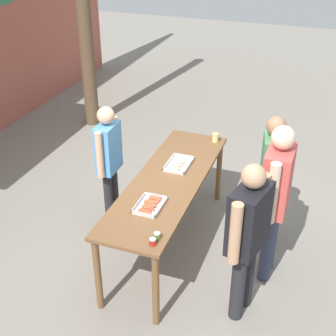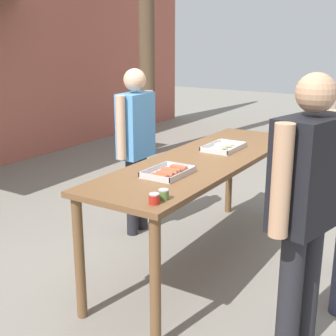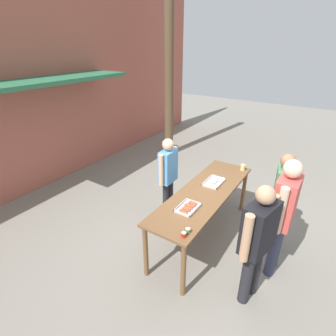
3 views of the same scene
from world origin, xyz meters
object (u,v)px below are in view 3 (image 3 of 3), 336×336
(food_tray_sausages, at_px, (188,208))
(utility_pole, at_px, (169,55))
(food_tray_buns, at_px, (214,182))
(condiment_jar_mustard, at_px, (184,235))
(beer_cup, at_px, (243,167))
(person_customer_waiting_in_line, at_px, (283,210))
(condiment_jar_ketchup, at_px, (188,231))
(person_customer_with_cup, at_px, (281,195))
(person_customer_holding_hotdog, at_px, (258,237))
(person_server_behind_table, at_px, (168,172))

(food_tray_sausages, relative_size, utility_pole, 0.07)
(food_tray_sausages, relative_size, food_tray_buns, 0.91)
(condiment_jar_mustard, bearing_deg, beer_cup, 0.22)
(food_tray_sausages, xyz_separation_m, person_customer_waiting_in_line, (0.48, -1.18, 0.13))
(condiment_jar_ketchup, xyz_separation_m, person_customer_with_cup, (1.45, -0.80, 0.05))
(condiment_jar_mustard, relative_size, person_customer_waiting_in_line, 0.04)
(condiment_jar_mustard, xyz_separation_m, person_customer_with_cup, (1.54, -0.81, 0.05))
(food_tray_buns, bearing_deg, person_customer_with_cup, -84.97)
(person_customer_waiting_in_line, height_order, utility_pole, utility_pole)
(food_tray_sausages, xyz_separation_m, condiment_jar_ketchup, (-0.46, -0.25, 0.02))
(person_customer_holding_hotdog, bearing_deg, condiment_jar_mustard, -50.37)
(person_customer_waiting_in_line, distance_m, utility_pole, 5.05)
(person_customer_holding_hotdog, height_order, person_customer_with_cup, person_customer_holding_hotdog)
(utility_pole, bearing_deg, food_tray_sausages, -143.33)
(food_tray_buns, bearing_deg, person_server_behind_table, 98.32)
(utility_pole, bearing_deg, condiment_jar_ketchup, -144.19)
(food_tray_sausages, bearing_deg, person_customer_holding_hotdog, -98.80)
(food_tray_buns, relative_size, person_customer_holding_hotdog, 0.24)
(condiment_jar_mustard, xyz_separation_m, person_customer_waiting_in_line, (1.03, -0.93, 0.11))
(person_customer_waiting_in_line, bearing_deg, condiment_jar_ketchup, -43.81)
(food_tray_sausages, bearing_deg, beer_cup, -8.24)
(food_tray_sausages, distance_m, condiment_jar_ketchup, 0.53)
(condiment_jar_mustard, distance_m, beer_cup, 2.21)
(condiment_jar_ketchup, height_order, person_customer_holding_hotdog, person_customer_holding_hotdog)
(food_tray_buns, relative_size, beer_cup, 3.55)
(food_tray_sausages, distance_m, condiment_jar_mustard, 0.61)
(utility_pole, bearing_deg, beer_cup, -122.29)
(person_server_behind_table, distance_m, person_customer_with_cup, 1.92)
(person_customer_with_cup, bearing_deg, person_customer_waiting_in_line, 2.92)
(food_tray_buns, bearing_deg, condiment_jar_ketchup, -169.37)
(person_server_behind_table, bearing_deg, food_tray_buns, -82.47)
(person_customer_holding_hotdog, relative_size, utility_pole, 0.31)
(food_tray_sausages, xyz_separation_m, person_customer_with_cup, (0.99, -1.05, 0.06))
(person_customer_waiting_in_line, bearing_deg, utility_pole, -127.49)
(condiment_jar_ketchup, xyz_separation_m, person_customer_waiting_in_line, (0.94, -0.93, 0.11))
(condiment_jar_ketchup, bearing_deg, person_customer_with_cup, -28.88)
(condiment_jar_mustard, distance_m, person_customer_holding_hotdog, 0.88)
(condiment_jar_mustard, relative_size, person_customer_holding_hotdog, 0.04)
(food_tray_sausages, relative_size, beer_cup, 3.22)
(food_tray_buns, relative_size, person_customer_with_cup, 0.24)
(condiment_jar_ketchup, relative_size, utility_pole, 0.01)
(person_server_behind_table, xyz_separation_m, utility_pole, (2.65, 1.70, 1.82))
(food_tray_buns, distance_m, person_customer_holding_hotdog, 1.48)
(food_tray_buns, distance_m, person_customer_with_cup, 1.06)
(person_customer_holding_hotdog, height_order, person_customer_waiting_in_line, person_customer_waiting_in_line)
(food_tray_buns, height_order, condiment_jar_ketchup, food_tray_buns)
(food_tray_sausages, height_order, person_customer_holding_hotdog, person_customer_holding_hotdog)
(person_customer_holding_hotdog, distance_m, person_customer_waiting_in_line, 0.66)
(person_customer_holding_hotdog, xyz_separation_m, person_customer_waiting_in_line, (0.64, -0.15, 0.07))
(person_server_behind_table, height_order, person_customer_waiting_in_line, person_customer_waiting_in_line)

